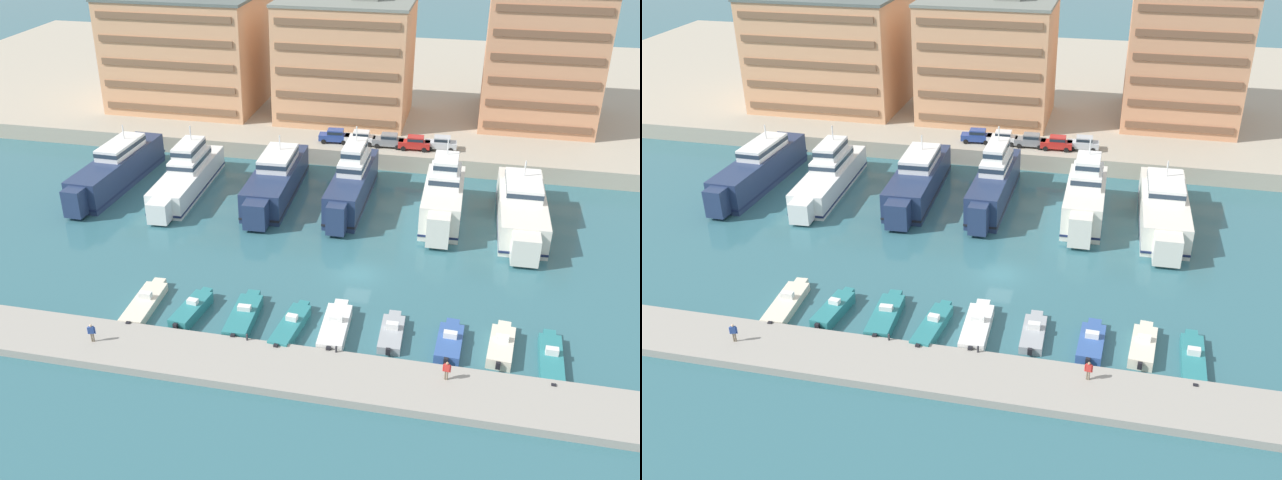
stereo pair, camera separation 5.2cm
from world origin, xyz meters
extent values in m
plane|color=#336670|center=(0.00, 0.00, 0.00)|extent=(400.00, 400.00, 0.00)
cube|color=#ADA38E|center=(0.00, 61.72, 1.11)|extent=(180.00, 70.00, 2.22)
cube|color=#9E998E|center=(0.00, -16.38, 0.36)|extent=(120.00, 5.82, 0.71)
cube|color=navy|center=(-32.82, 15.06, 1.87)|extent=(4.42, 17.99, 3.73)
cube|color=navy|center=(-33.09, 5.24, 1.96)|extent=(2.21, 2.02, 3.17)
cube|color=#192347|center=(-32.82, 15.06, 0.65)|extent=(4.46, 18.17, 0.24)
cube|color=white|center=(-32.78, 16.40, 4.43)|extent=(3.27, 7.59, 1.39)
cube|color=#233342|center=(-32.78, 16.40, 4.57)|extent=(3.31, 7.67, 0.50)
cylinder|color=silver|center=(-32.75, 17.53, 6.02)|extent=(0.16, 0.16, 1.80)
cube|color=navy|center=(-32.56, 24.45, 1.03)|extent=(3.36, 0.99, 0.20)
cube|color=white|center=(-23.76, 15.29, 1.40)|extent=(4.92, 16.86, 2.80)
cube|color=white|center=(-23.35, 6.01, 1.47)|extent=(2.39, 2.19, 2.38)
cube|color=#192347|center=(-23.76, 15.29, 0.49)|extent=(4.96, 17.03, 0.24)
cube|color=white|center=(-23.82, 16.54, 3.49)|extent=(3.57, 7.15, 1.38)
cube|color=#233342|center=(-23.82, 16.54, 3.63)|extent=(3.61, 7.22, 0.50)
cube|color=white|center=(-23.82, 16.54, 4.92)|extent=(2.78, 5.58, 1.49)
cube|color=#233342|center=(-23.82, 16.54, 5.07)|extent=(2.82, 5.63, 0.54)
cylinder|color=silver|center=(-23.87, 17.59, 6.57)|extent=(0.16, 0.16, 1.80)
cube|color=white|center=(-24.16, 24.07, 0.77)|extent=(3.58, 1.06, 0.20)
cube|color=navy|center=(-12.84, 16.34, 1.74)|extent=(5.24, 16.83, 3.47)
cube|color=navy|center=(-12.48, 6.98, 1.82)|extent=(2.62, 2.40, 2.95)
cube|color=black|center=(-12.84, 16.34, 0.61)|extent=(5.29, 17.00, 0.24)
cube|color=white|center=(-12.89, 17.59, 4.21)|extent=(3.85, 7.13, 1.49)
cube|color=#233342|center=(-12.89, 17.59, 4.36)|extent=(3.90, 7.21, 0.53)
cylinder|color=silver|center=(-12.93, 18.64, 5.86)|extent=(0.16, 0.16, 1.80)
cube|color=navy|center=(-13.18, 25.12, 0.95)|extent=(3.94, 1.05, 0.20)
cube|color=navy|center=(-3.59, 16.26, 1.93)|extent=(3.82, 16.03, 3.85)
cube|color=navy|center=(-3.66, 7.44, 2.02)|extent=(2.04, 1.86, 3.27)
cube|color=black|center=(-3.59, 16.26, 0.67)|extent=(3.86, 16.19, 0.24)
cube|color=white|center=(-3.58, 17.46, 4.59)|extent=(2.93, 6.74, 1.47)
cube|color=#233342|center=(-3.58, 17.46, 4.73)|extent=(2.97, 6.81, 0.53)
cube|color=white|center=(-3.58, 17.46, 6.08)|extent=(2.29, 5.26, 1.52)
cube|color=#233342|center=(-3.58, 17.46, 6.23)|extent=(2.31, 5.31, 0.55)
cylinder|color=silver|center=(-3.57, 18.47, 7.74)|extent=(0.16, 0.16, 1.80)
cube|color=navy|center=(-3.51, 24.71, 1.06)|extent=(3.14, 0.93, 0.20)
cube|color=silver|center=(7.08, 14.47, 1.93)|extent=(4.31, 12.66, 3.87)
cube|color=silver|center=(7.12, 7.19, 2.03)|extent=(2.35, 2.14, 3.29)
cube|color=#192347|center=(7.08, 14.47, 0.68)|extent=(4.36, 12.79, 0.24)
cube|color=white|center=(7.08, 15.42, 4.66)|extent=(3.34, 5.33, 1.57)
cube|color=#233342|center=(7.08, 15.42, 4.81)|extent=(3.39, 5.38, 0.57)
cube|color=white|center=(7.08, 15.42, 6.18)|extent=(2.61, 4.15, 1.48)
cube|color=#233342|center=(7.08, 15.42, 6.33)|extent=(2.64, 4.20, 0.53)
cylinder|color=silver|center=(7.08, 16.21, 7.82)|extent=(0.16, 0.16, 1.80)
cube|color=silver|center=(7.05, 21.24, 1.06)|extent=(3.62, 0.92, 0.20)
cube|color=silver|center=(15.70, 14.78, 1.67)|extent=(5.20, 16.43, 3.33)
cube|color=silver|center=(15.86, 5.50, 1.75)|extent=(2.75, 2.51, 2.83)
cube|color=#192347|center=(15.70, 14.78, 0.58)|extent=(5.26, 16.60, 0.24)
cube|color=white|center=(15.68, 16.01, 4.06)|extent=(3.96, 6.93, 1.45)
cube|color=#233342|center=(15.68, 16.01, 4.20)|extent=(4.01, 7.00, 0.52)
cylinder|color=silver|center=(15.66, 17.04, 5.68)|extent=(0.16, 0.16, 1.80)
cube|color=silver|center=(15.56, 23.41, 0.92)|extent=(4.21, 0.97, 0.20)
cube|color=beige|center=(-17.78, -10.18, 0.39)|extent=(2.40, 6.65, 0.78)
cube|color=beige|center=(-17.96, -6.50, 0.39)|extent=(1.19, 0.99, 0.67)
cube|color=silver|center=(-17.81, -9.69, 1.08)|extent=(1.17, 0.66, 0.60)
cube|color=#283847|center=(-17.82, -9.41, 1.17)|extent=(1.05, 0.13, 0.36)
cube|color=black|center=(-17.61, -13.64, 0.54)|extent=(0.37, 0.30, 0.60)
cube|color=teal|center=(-13.17, -10.39, 0.53)|extent=(2.29, 5.41, 1.06)
cube|color=teal|center=(-12.84, -7.44, 0.53)|extent=(1.02, 0.87, 0.90)
cube|color=silver|center=(-13.13, -10.00, 1.27)|extent=(1.00, 0.70, 0.43)
cube|color=#283847|center=(-13.10, -9.72, 1.33)|extent=(0.86, 0.17, 0.26)
cube|color=black|center=(-13.49, -13.18, 0.68)|extent=(0.39, 0.32, 0.60)
cube|color=teal|center=(-8.38, -10.26, 0.47)|extent=(2.38, 6.19, 0.93)
cube|color=teal|center=(-8.54, -6.80, 0.47)|extent=(1.19, 1.00, 0.79)
cube|color=silver|center=(-8.40, -9.81, 1.15)|extent=(1.18, 0.65, 0.44)
cube|color=#283847|center=(-8.41, -9.53, 1.22)|extent=(1.05, 0.13, 0.27)
cube|color=black|center=(-8.23, -13.49, 0.62)|extent=(0.37, 0.30, 0.60)
cube|color=teal|center=(-4.00, -10.82, 0.46)|extent=(2.36, 6.30, 0.92)
cube|color=teal|center=(-3.64, -7.42, 0.46)|extent=(1.02, 0.87, 0.78)
cube|color=silver|center=(-3.95, -10.36, 1.16)|extent=(1.00, 0.70, 0.49)
cube|color=#283847|center=(-3.92, -10.08, 1.24)|extent=(0.86, 0.17, 0.30)
cube|color=black|center=(-4.34, -14.06, 0.61)|extent=(0.39, 0.32, 0.60)
cube|color=white|center=(-0.20, -10.27, 0.52)|extent=(2.39, 6.24, 1.04)
cube|color=white|center=(-0.34, -6.76, 0.52)|extent=(1.22, 1.02, 0.88)
cube|color=silver|center=(-0.22, -9.81, 1.28)|extent=(1.21, 0.65, 0.48)
cube|color=#283847|center=(-0.23, -9.53, 1.35)|extent=(1.08, 0.12, 0.29)
cube|color=black|center=(-0.08, -13.53, 0.67)|extent=(0.37, 0.29, 0.60)
cube|color=#9EA3A8|center=(4.60, -9.85, 0.36)|extent=(2.02, 4.95, 0.73)
cube|color=#9EA3A8|center=(4.53, -7.01, 0.36)|extent=(1.07, 0.88, 0.62)
cube|color=silver|center=(4.59, -9.48, 1.01)|extent=(1.06, 0.62, 0.57)
cube|color=#283847|center=(4.58, -9.20, 1.10)|extent=(0.95, 0.10, 0.34)
cube|color=black|center=(4.66, -12.48, 0.51)|extent=(0.37, 0.29, 0.60)
cube|color=#33569E|center=(9.45, -10.20, 0.43)|extent=(2.24, 4.93, 0.85)
cube|color=#33569E|center=(9.58, -7.38, 0.43)|extent=(1.16, 0.96, 0.72)
cube|color=silver|center=(9.47, -9.84, 1.11)|extent=(1.14, 0.65, 0.52)
cube|color=#283847|center=(9.48, -9.56, 1.19)|extent=(1.02, 0.12, 0.31)
cube|color=black|center=(9.34, -12.80, 0.58)|extent=(0.37, 0.30, 0.60)
cube|color=beige|center=(13.63, -9.84, 0.48)|extent=(2.41, 5.22, 0.97)
cube|color=beige|center=(13.89, -6.93, 0.48)|extent=(1.15, 0.98, 0.82)
cube|color=silver|center=(13.66, -9.46, 1.17)|extent=(1.13, 0.69, 0.40)
cube|color=#283847|center=(13.69, -9.18, 1.23)|extent=(0.98, 0.17, 0.24)
cube|color=black|center=(13.39, -12.54, 0.63)|extent=(0.38, 0.31, 0.60)
cube|color=teal|center=(17.57, -10.68, 0.36)|extent=(1.97, 6.66, 0.71)
cube|color=teal|center=(17.65, -7.00, 0.36)|extent=(1.02, 0.85, 0.61)
cube|color=silver|center=(17.58, -10.18, 1.00)|extent=(1.02, 0.62, 0.58)
cube|color=#283847|center=(17.59, -9.90, 1.09)|extent=(0.92, 0.10, 0.35)
cube|color=black|center=(17.50, -14.17, 0.51)|extent=(0.37, 0.29, 0.60)
cube|color=#28428E|center=(-8.48, 29.79, 2.94)|extent=(4.21, 1.99, 0.80)
cube|color=#28428E|center=(-8.33, 29.80, 3.68)|extent=(2.21, 1.71, 0.68)
cube|color=#1E2833|center=(-8.33, 29.80, 3.68)|extent=(2.17, 1.72, 0.37)
cylinder|color=black|center=(-9.77, 28.84, 2.54)|extent=(0.65, 0.27, 0.64)
cylinder|color=black|center=(-9.89, 30.54, 2.54)|extent=(0.65, 0.27, 0.64)
cylinder|color=black|center=(-7.07, 29.04, 2.54)|extent=(0.65, 0.27, 0.64)
cylinder|color=black|center=(-7.20, 30.73, 2.54)|extent=(0.65, 0.27, 0.64)
cube|color=white|center=(-5.00, 29.90, 2.94)|extent=(4.16, 1.84, 0.80)
cube|color=white|center=(-4.85, 29.91, 3.68)|extent=(2.15, 1.63, 0.68)
cube|color=#1E2833|center=(-4.85, 29.91, 3.68)|extent=(2.11, 1.65, 0.37)
cylinder|color=black|center=(-6.32, 29.01, 2.54)|extent=(0.65, 0.24, 0.64)
cylinder|color=black|center=(-6.38, 30.71, 2.54)|extent=(0.65, 0.24, 0.64)
cylinder|color=black|center=(-3.62, 29.10, 2.54)|extent=(0.65, 0.24, 0.64)
cylinder|color=black|center=(-3.68, 30.80, 2.54)|extent=(0.65, 0.24, 0.64)
cube|color=slate|center=(-1.20, 29.62, 2.94)|extent=(4.12, 1.75, 0.80)
cube|color=slate|center=(-1.05, 29.62, 3.68)|extent=(2.12, 1.58, 0.68)
cube|color=#1E2833|center=(-1.05, 29.62, 3.68)|extent=(2.08, 1.60, 0.37)
cylinder|color=black|center=(-2.54, 28.76, 2.54)|extent=(0.64, 0.23, 0.64)
cylinder|color=black|center=(-2.56, 30.46, 2.54)|extent=(0.64, 0.23, 0.64)
cylinder|color=black|center=(0.16, 28.79, 2.54)|extent=(0.64, 0.23, 0.64)
cylinder|color=black|center=(0.14, 30.49, 2.54)|extent=(0.64, 0.23, 0.64)
cube|color=red|center=(2.27, 29.43, 2.94)|extent=(4.15, 1.82, 0.80)
cube|color=red|center=(2.42, 29.43, 3.68)|extent=(2.14, 1.62, 0.68)
cube|color=#1E2833|center=(2.42, 29.43, 3.68)|extent=(2.10, 1.63, 0.37)
cylinder|color=black|center=(0.95, 28.54, 2.54)|extent=(0.65, 0.24, 0.64)
cylinder|color=black|center=(0.90, 30.24, 2.54)|extent=(0.65, 0.24, 0.64)
cylinder|color=black|center=(3.64, 28.62, 2.54)|extent=(0.65, 0.24, 0.64)
cylinder|color=black|center=(3.60, 30.32, 2.54)|extent=(0.65, 0.24, 0.64)
cube|color=#B7BCC1|center=(5.67, 30.10, 2.94)|extent=(4.17, 1.87, 0.80)
cube|color=#B7BCC1|center=(5.82, 30.10, 3.68)|extent=(2.16, 1.65, 0.68)
cube|color=#1E2833|center=(5.82, 30.10, 3.68)|extent=(2.12, 1.66, 0.37)
cylinder|color=black|center=(4.36, 29.19, 2.54)|extent=(0.65, 0.25, 0.64)
cylinder|color=black|center=(4.29, 30.89, 2.54)|extent=(0.65, 0.25, 0.64)
cylinder|color=black|center=(7.06, 29.31, 2.54)|extent=(0.65, 0.25, 0.64)
cylinder|color=black|center=(6.99, 31.01, 2.54)|extent=(0.65, 0.25, 0.64)
cube|color=tan|center=(-33.58, 42.82, 10.32)|extent=(21.68, 17.71, 16.20)
cube|color=brown|center=(-33.58, 33.87, 3.84)|extent=(19.95, 0.24, 0.90)
cube|color=brown|center=(-33.58, 33.87, 7.08)|extent=(19.95, 0.24, 0.90)
cube|color=brown|center=(-33.58, 33.87, 10.32)|extent=(19.95, 0.24, 0.90)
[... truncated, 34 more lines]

